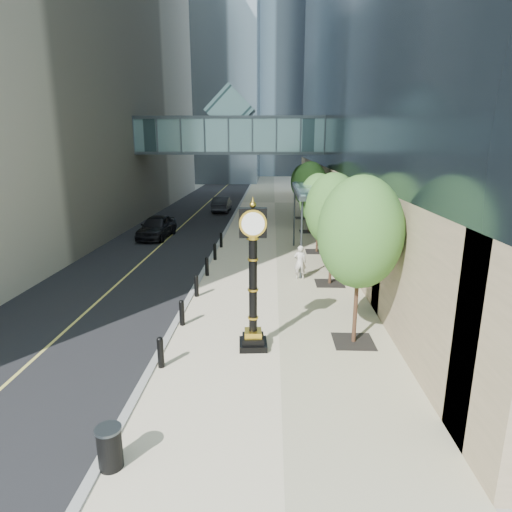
# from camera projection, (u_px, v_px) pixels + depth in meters

# --- Properties ---
(ground) EXTENTS (320.00, 320.00, 0.00)m
(ground) POSITION_uv_depth(u_px,v_px,m) (246.00, 388.00, 12.26)
(ground) COLOR gray
(ground) RESTS_ON ground
(road) EXTENTS (8.00, 180.00, 0.02)m
(road) POSITION_uv_depth(u_px,v_px,m) (208.00, 203.00, 51.18)
(road) COLOR black
(road) RESTS_ON ground
(sidewalk) EXTENTS (8.00, 180.00, 0.06)m
(sidewalk) POSITION_uv_depth(u_px,v_px,m) (275.00, 203.00, 50.88)
(sidewalk) COLOR beige
(sidewalk) RESTS_ON ground
(curb) EXTENTS (0.25, 180.00, 0.07)m
(curb) POSITION_uv_depth(u_px,v_px,m) (241.00, 203.00, 51.03)
(curb) COLOR gray
(curb) RESTS_ON ground
(distant_tower_c) EXTENTS (22.00, 22.00, 65.00)m
(distant_tower_c) POSITION_uv_depth(u_px,v_px,m) (250.00, 50.00, 120.25)
(distant_tower_c) COLOR #94A6BA
(distant_tower_c) RESTS_ON ground
(skywalk) EXTENTS (17.00, 4.20, 5.80)m
(skywalk) POSITION_uv_depth(u_px,v_px,m) (231.00, 133.00, 37.48)
(skywalk) COLOR slate
(skywalk) RESTS_ON ground
(entrance_canopy) EXTENTS (3.00, 8.00, 4.38)m
(entrance_canopy) POSITION_uv_depth(u_px,v_px,m) (320.00, 191.00, 24.60)
(entrance_canopy) COLOR #383F44
(entrance_canopy) RESTS_ON ground
(bollard_row) EXTENTS (0.20, 16.20, 0.90)m
(bollard_row) POSITION_uv_depth(u_px,v_px,m) (202.00, 276.00, 20.93)
(bollard_row) COLOR black
(bollard_row) RESTS_ON sidewalk
(street_trees) EXTENTS (2.82, 28.62, 5.79)m
(street_trees) POSITION_uv_depth(u_px,v_px,m) (321.00, 198.00, 25.53)
(street_trees) COLOR black
(street_trees) RESTS_ON sidewalk
(street_clock) EXTENTS (1.00, 1.00, 4.99)m
(street_clock) POSITION_uv_depth(u_px,v_px,m) (253.00, 287.00, 14.05)
(street_clock) COLOR black
(street_clock) RESTS_ON sidewalk
(trash_bin) EXTENTS (0.57, 0.57, 0.90)m
(trash_bin) POSITION_uv_depth(u_px,v_px,m) (110.00, 449.00, 9.08)
(trash_bin) COLOR black
(trash_bin) RESTS_ON sidewalk
(pedestrian) EXTENTS (0.64, 0.42, 1.76)m
(pedestrian) POSITION_uv_depth(u_px,v_px,m) (300.00, 262.00, 21.86)
(pedestrian) COLOR beige
(pedestrian) RESTS_ON sidewalk
(car_near) EXTENTS (2.26, 5.01, 1.67)m
(car_near) POSITION_uv_depth(u_px,v_px,m) (157.00, 227.00, 31.71)
(car_near) COLOR black
(car_near) RESTS_ON road
(car_far) EXTENTS (1.66, 4.63, 1.52)m
(car_far) POSITION_uv_depth(u_px,v_px,m) (222.00, 204.00, 44.16)
(car_far) COLOR black
(car_far) RESTS_ON road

